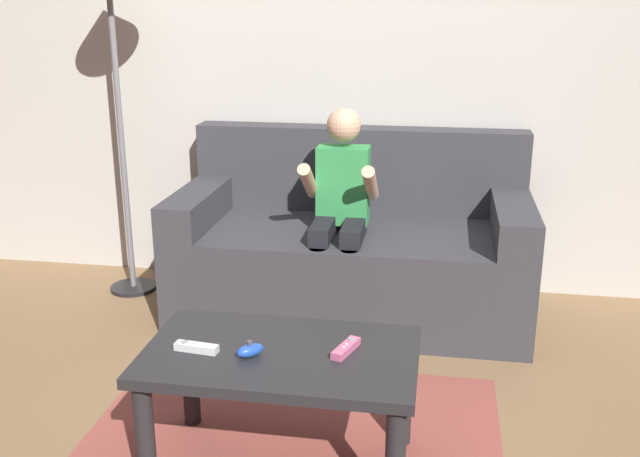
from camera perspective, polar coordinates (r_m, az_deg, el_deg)
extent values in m
plane|color=olive|center=(2.58, -4.02, -17.36)|extent=(10.37, 10.37, 0.00)
cube|color=beige|center=(3.76, 1.64, 14.13)|extent=(5.19, 0.05, 2.50)
cube|color=#38383D|center=(3.52, 2.42, -3.32)|extent=(1.67, 0.80, 0.44)
cube|color=#38383D|center=(3.70, 3.14, 4.70)|extent=(1.67, 0.16, 0.43)
cube|color=#38383D|center=(3.59, -9.37, 1.93)|extent=(0.18, 0.80, 0.16)
cube|color=#38383D|center=(3.42, 14.94, 0.78)|extent=(0.18, 0.80, 0.16)
cylinder|color=black|center=(3.23, -0.18, -5.29)|extent=(0.08, 0.08, 0.44)
cylinder|color=black|center=(3.21, 2.27, -5.45)|extent=(0.08, 0.08, 0.44)
cube|color=black|center=(3.28, 0.25, -0.17)|extent=(0.09, 0.29, 0.09)
cube|color=black|center=(3.26, 2.66, -0.29)|extent=(0.09, 0.29, 0.09)
cube|color=#33934C|center=(3.36, 1.83, 3.45)|extent=(0.24, 0.14, 0.36)
cylinder|color=#DBAA87|center=(3.24, -0.91, 3.75)|extent=(0.06, 0.26, 0.21)
cylinder|color=#DBAA87|center=(3.21, 3.99, 3.55)|extent=(0.06, 0.26, 0.21)
sphere|color=#DBAA87|center=(3.30, 1.88, 8.13)|extent=(0.16, 0.16, 0.16)
cube|color=#232326|center=(2.31, -3.12, -9.97)|extent=(0.86, 0.51, 0.04)
cylinder|color=#232326|center=(2.36, -13.58, -15.86)|extent=(0.06, 0.06, 0.39)
cylinder|color=#232326|center=(2.68, -10.17, -11.24)|extent=(0.06, 0.06, 0.39)
cylinder|color=#232326|center=(2.55, 6.58, -12.72)|extent=(0.06, 0.06, 0.39)
cube|color=pink|center=(2.29, 2.06, -9.41)|extent=(0.08, 0.14, 0.02)
cylinder|color=#99999E|center=(2.31, 2.49, -8.72)|extent=(0.02, 0.02, 0.00)
cylinder|color=silver|center=(2.28, 2.10, -9.07)|extent=(0.01, 0.01, 0.00)
cylinder|color=silver|center=(2.27, 1.86, -9.28)|extent=(0.01, 0.01, 0.00)
ellipsoid|color=blue|center=(2.27, -5.53, -9.52)|extent=(0.10, 0.09, 0.04)
cylinder|color=#4C4C51|center=(2.25, -5.55, -8.94)|extent=(0.02, 0.02, 0.01)
cube|color=white|center=(2.32, -9.70, -9.22)|extent=(0.14, 0.05, 0.02)
cylinder|color=#99999E|center=(2.33, -10.58, -8.77)|extent=(0.02, 0.02, 0.00)
cylinder|color=silver|center=(2.32, -9.80, -8.91)|extent=(0.01, 0.01, 0.00)
cylinder|color=silver|center=(2.31, -9.32, -8.99)|extent=(0.01, 0.01, 0.00)
cylinder|color=black|center=(4.00, -14.45, -4.51)|extent=(0.24, 0.24, 0.02)
cylinder|color=slate|center=(3.79, -15.32, 6.18)|extent=(0.03, 0.03, 1.49)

